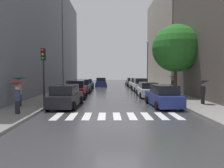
% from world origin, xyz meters
% --- Properties ---
extents(ground_plane, '(28.00, 72.00, 0.04)m').
position_xyz_m(ground_plane, '(0.00, 24.00, -0.02)').
color(ground_plane, '#363639').
extents(sidewalk_left, '(3.00, 72.00, 0.15)m').
position_xyz_m(sidewalk_left, '(-6.50, 24.00, 0.07)').
color(sidewalk_left, gray).
rests_on(sidewalk_left, ground).
extents(sidewalk_right, '(3.00, 72.00, 0.15)m').
position_xyz_m(sidewalk_right, '(6.50, 24.00, 0.07)').
color(sidewalk_right, gray).
rests_on(sidewalk_right, ground).
extents(crosswalk_stripes, '(7.65, 2.20, 0.01)m').
position_xyz_m(crosswalk_stripes, '(-0.00, 1.24, 0.01)').
color(crosswalk_stripes, silver).
rests_on(crosswalk_stripes, ground).
extents(building_left_near, '(6.00, 21.28, 14.62)m').
position_xyz_m(building_left_near, '(-11.00, 12.48, 7.31)').
color(building_left_near, slate).
rests_on(building_left_near, ground).
extents(building_left_mid, '(6.00, 15.28, 16.56)m').
position_xyz_m(building_left_mid, '(-11.00, 31.68, 8.28)').
color(building_left_mid, slate).
rests_on(building_left_mid, ground).
extents(building_right_mid, '(6.00, 17.91, 16.21)m').
position_xyz_m(building_right_mid, '(11.00, 26.00, 8.10)').
color(building_right_mid, '#9E9384').
rests_on(building_right_mid, ground).
extents(parked_car_left_nearest, '(2.24, 4.72, 1.68)m').
position_xyz_m(parked_car_left_nearest, '(-3.78, 4.73, 0.79)').
color(parked_car_left_nearest, black).
rests_on(parked_car_left_nearest, ground).
extents(parked_car_left_second, '(2.27, 4.70, 1.82)m').
position_xyz_m(parked_car_left_second, '(-3.85, 10.44, 0.84)').
color(parked_car_left_second, maroon).
rests_on(parked_car_left_second, ground).
extents(parked_car_left_third, '(2.13, 4.73, 1.73)m').
position_xyz_m(parked_car_left_third, '(-3.85, 16.04, 0.81)').
color(parked_car_left_third, '#474C51').
rests_on(parked_car_left_third, ground).
extents(parked_car_left_fourth, '(2.17, 4.78, 1.57)m').
position_xyz_m(parked_car_left_fourth, '(-3.95, 21.42, 0.74)').
color(parked_car_left_fourth, navy).
rests_on(parked_car_left_fourth, ground).
extents(parked_car_right_nearest, '(2.13, 4.80, 1.68)m').
position_xyz_m(parked_car_right_nearest, '(3.72, 4.78, 0.78)').
color(parked_car_right_nearest, navy).
rests_on(parked_car_right_nearest, ground).
extents(parked_car_right_second, '(2.17, 4.83, 1.56)m').
position_xyz_m(parked_car_right_second, '(3.72, 11.17, 0.74)').
color(parked_car_right_second, silver).
rests_on(parked_car_right_second, ground).
extents(parked_car_right_third, '(2.01, 4.44, 1.81)m').
position_xyz_m(parked_car_right_third, '(3.87, 17.54, 0.84)').
color(parked_car_right_third, silver).
rests_on(parked_car_right_third, ground).
extents(parked_car_right_fourth, '(2.13, 4.12, 1.68)m').
position_xyz_m(parked_car_right_fourth, '(3.98, 22.90, 0.78)').
color(parked_car_right_fourth, silver).
rests_on(parked_car_right_fourth, ground).
extents(parked_car_right_fifth, '(2.12, 4.18, 1.55)m').
position_xyz_m(parked_car_right_fifth, '(3.91, 28.76, 0.73)').
color(parked_car_right_fifth, brown).
rests_on(parked_car_right_fifth, ground).
extents(car_midroad, '(2.20, 4.47, 1.63)m').
position_xyz_m(car_midroad, '(-1.87, 27.23, 0.76)').
color(car_midroad, navy).
rests_on(car_midroad, ground).
extents(pedestrian_foreground, '(1.10, 1.10, 2.13)m').
position_xyz_m(pedestrian_foreground, '(-7.06, 4.19, 1.73)').
color(pedestrian_foreground, black).
rests_on(pedestrian_foreground, sidewalk_left).
extents(pedestrian_near_tree, '(0.94, 0.94, 1.86)m').
position_xyz_m(pedestrian_near_tree, '(6.96, 5.09, 1.48)').
color(pedestrian_near_tree, black).
rests_on(pedestrian_near_tree, sidewalk_right).
extents(pedestrian_by_kerb, '(1.12, 1.12, 2.01)m').
position_xyz_m(pedestrian_by_kerb, '(7.12, 13.46, 1.66)').
color(pedestrian_by_kerb, black).
rests_on(pedestrian_by_kerb, sidewalk_right).
extents(pedestrian_far_side, '(1.03, 1.03, 1.94)m').
position_xyz_m(pedestrian_far_side, '(-5.99, 1.35, 1.57)').
color(pedestrian_far_side, black).
rests_on(pedestrian_far_side, sidewalk_left).
extents(street_tree_right, '(4.96, 4.96, 7.48)m').
position_xyz_m(street_tree_right, '(6.58, 10.82, 5.14)').
color(street_tree_right, '#513823').
rests_on(street_tree_right, sidewalk_right).
extents(traffic_light_left_corner, '(0.30, 0.42, 4.30)m').
position_xyz_m(traffic_light_left_corner, '(-5.45, 4.83, 3.29)').
color(traffic_light_left_corner, black).
rests_on(traffic_light_left_corner, sidewalk_left).
extents(lamp_post_right, '(0.60, 0.28, 7.26)m').
position_xyz_m(lamp_post_right, '(5.55, 21.16, 4.32)').
color(lamp_post_right, '#595B60').
rests_on(lamp_post_right, sidewalk_right).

